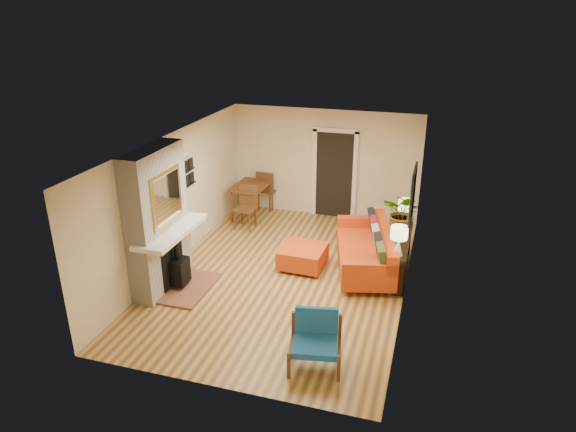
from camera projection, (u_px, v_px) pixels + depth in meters
name	position (u px, v px, depth m)	size (l,w,h in m)	color
room_shell	(345.00, 176.00, 11.55)	(6.50, 6.50, 6.50)	tan
fireplace	(160.00, 224.00, 9.03)	(1.09, 1.68, 2.60)	white
sofa	(369.00, 250.00, 9.98)	(1.49, 2.45, 0.90)	silver
ottoman	(303.00, 256.00, 10.07)	(0.87, 0.87, 0.43)	silver
blue_chair	(316.00, 336.00, 7.34)	(0.85, 0.84, 0.77)	brown
dining_table	(254.00, 192.00, 12.30)	(0.84, 1.88, 1.00)	brown
console_table	(400.00, 246.00, 9.71)	(0.34, 1.85, 0.72)	black
lamp_near	(399.00, 238.00, 8.92)	(0.30, 0.30, 0.54)	white
lamp_far	(406.00, 209.00, 10.14)	(0.30, 0.30, 0.54)	white
houseplant	(404.00, 213.00, 9.78)	(0.74, 0.64, 0.82)	#1E5919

